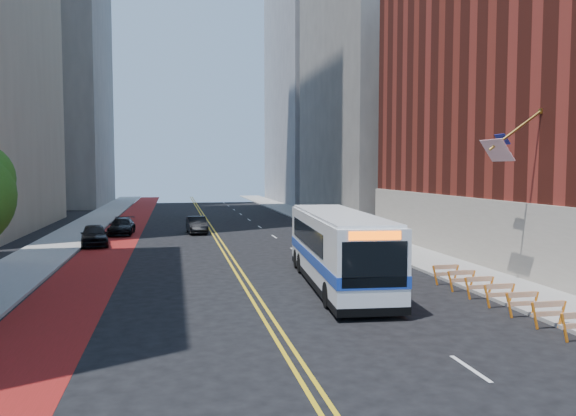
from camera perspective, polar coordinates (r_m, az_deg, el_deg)
The scene contains 14 objects.
ground at distance 17.66m, azimuth 0.43°, elevation -14.89°, with size 160.00×160.00×0.00m, color black.
sidewalk_left at distance 47.46m, azimuth -21.84°, elevation -3.12°, with size 4.00×140.00×0.15m, color gray.
sidewalk_right at distance 49.19m, azimuth 6.87°, elevation -2.62°, with size 4.00×140.00×0.15m, color gray.
bus_lane_paint at distance 46.93m, azimuth -17.15°, elevation -3.17°, with size 3.60×140.00×0.01m, color maroon.
center_line_inner at distance 46.81m, azimuth -7.44°, elevation -3.04°, with size 0.14×140.00×0.01m, color gold.
center_line_outer at distance 46.84m, azimuth -7.00°, elevation -3.04°, with size 0.14×140.00×0.01m, color gold.
lane_dashes at distance 55.27m, azimuth -2.88°, elevation -1.94°, with size 0.14×98.20×0.01m.
midrise_right_near at distance 71.03m, azimuth 11.00°, elevation 15.53°, with size 18.00×26.00×40.00m, color slate.
midrise_right_far at distance 100.65m, azimuth 4.77°, elevation 16.49°, with size 20.00×28.00×55.00m, color gray.
construction_barriers at distance 24.23m, azimuth 21.65°, elevation -8.29°, with size 1.42×10.91×1.00m.
transit_bus at distance 27.53m, azimuth 5.04°, elevation -4.03°, with size 3.93×13.27×3.60m.
car_a at distance 44.14m, azimuth -19.08°, elevation -2.61°, with size 1.90×4.73×1.61m, color black.
car_b at distance 50.47m, azimuth -9.26°, elevation -1.71°, with size 1.57×4.50×1.48m, color black.
car_c at distance 50.91m, azimuth -16.53°, elevation -1.80°, with size 2.00×4.93×1.43m, color black.
Camera 1 is at (-3.47, -16.35, 5.72)m, focal length 35.00 mm.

